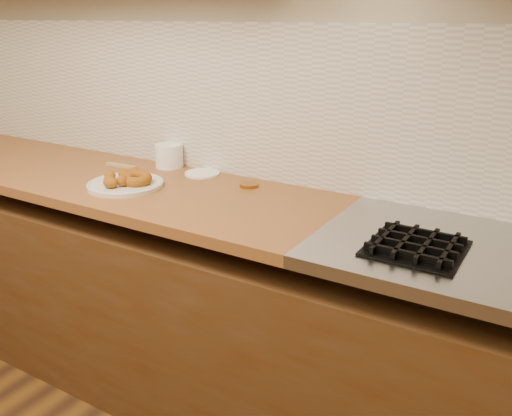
% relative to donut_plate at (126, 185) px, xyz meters
% --- Properties ---
extents(wall_back, '(4.00, 0.02, 2.70)m').
position_rel_donut_plate_xyz_m(wall_back, '(0.32, 0.38, 0.44)').
color(wall_back, tan).
rests_on(wall_back, ground).
extents(base_cabinet, '(3.60, 0.60, 0.77)m').
position_rel_donut_plate_xyz_m(base_cabinet, '(0.32, 0.07, -0.52)').
color(base_cabinet, '#47311B').
rests_on(base_cabinet, floor).
extents(butcher_block, '(2.30, 0.62, 0.04)m').
position_rel_donut_plate_xyz_m(butcher_block, '(-0.33, 0.07, -0.03)').
color(butcher_block, brown).
rests_on(butcher_block, base_cabinet).
extents(backsplash, '(3.60, 0.02, 0.60)m').
position_rel_donut_plate_xyz_m(backsplash, '(0.32, 0.37, 0.29)').
color(backsplash, beige).
rests_on(backsplash, wall_back).
extents(donut_plate, '(0.29, 0.29, 0.02)m').
position_rel_donut_plate_xyz_m(donut_plate, '(0.00, 0.00, 0.00)').
color(donut_plate, beige).
rests_on(donut_plate, butcher_block).
extents(ring_donut, '(0.16, 0.16, 0.05)m').
position_rel_donut_plate_xyz_m(ring_donut, '(0.05, 0.01, 0.03)').
color(ring_donut, '#9D5509').
rests_on(ring_donut, donut_plate).
extents(fried_dough_chunks, '(0.15, 0.20, 0.04)m').
position_rel_donut_plate_xyz_m(fried_dough_chunks, '(-0.02, -0.01, 0.03)').
color(fried_dough_chunks, '#9D5509').
rests_on(fried_dough_chunks, donut_plate).
extents(plastic_tub, '(0.15, 0.15, 0.10)m').
position_rel_donut_plate_xyz_m(plastic_tub, '(-0.04, 0.31, 0.04)').
color(plastic_tub, white).
rests_on(plastic_tub, butcher_block).
extents(tub_lid, '(0.17, 0.17, 0.01)m').
position_rel_donut_plate_xyz_m(tub_lid, '(0.15, 0.29, -0.00)').
color(tub_lid, white).
rests_on(tub_lid, butcher_block).
extents(brass_jar_lid, '(0.08, 0.08, 0.01)m').
position_rel_donut_plate_xyz_m(brass_jar_lid, '(0.41, 0.25, -0.00)').
color(brass_jar_lid, '#9F661F').
rests_on(brass_jar_lid, butcher_block).
extents(wooden_utensil, '(0.16, 0.03, 0.01)m').
position_rel_donut_plate_xyz_m(wooden_utensil, '(-0.22, 0.20, -0.00)').
color(wooden_utensil, tan).
rests_on(wooden_utensil, butcher_block).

